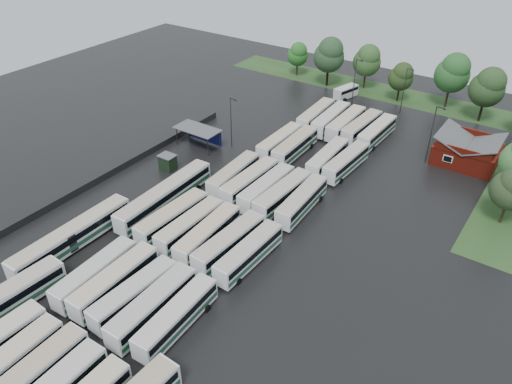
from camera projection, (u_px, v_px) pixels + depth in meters
The scene contains 48 objects.
ground at pixel (193, 243), 67.00m from camera, with size 160.00×160.00×0.00m, color black.
brick_building at pixel (467, 153), 84.05m from camera, with size 10.07×8.60×5.39m.
wash_shed at pixel (199, 131), 88.66m from camera, with size 8.20×4.20×3.58m.
utility_hut at pixel (168, 162), 82.62m from camera, with size 2.70×2.20×2.62m.
grass_strip_north at pixel (391, 94), 110.65m from camera, with size 80.00×10.00×0.01m, color #27481D.
west_fence at pixel (122, 167), 82.69m from camera, with size 0.10×50.00×1.20m, color #2D2D30.
bus_r0c1 at pixel (7, 366), 48.49m from camera, with size 2.92×11.94×3.30m.
bus_r0c2 at pixel (31, 378), 47.32m from camera, with size 2.89×12.13×3.36m.
bus_r1c0 at pixel (95, 274), 59.40m from camera, with size 3.10×11.90×3.28m.
bus_r1c1 at pixel (115, 281), 58.27m from camera, with size 2.89×12.17×3.37m.
bus_r1c2 at pixel (134, 294), 56.65m from camera, with size 2.94×11.69×3.23m.
bus_r1c3 at pixel (153, 306), 54.95m from camera, with size 2.92×12.28×3.40m.
bus_r1c4 at pixel (177, 317), 53.75m from camera, with size 3.01×11.77×3.25m.
bus_r2c0 at pixel (172, 217), 68.77m from camera, with size 3.01×12.18×3.37m.
bus_r2c1 at pixel (190, 226), 67.35m from camera, with size 2.63×11.63×3.23m.
bus_r2c2 at pixel (208, 234), 65.73m from camera, with size 3.09×11.99×3.31m.
bus_r2c3 at pixel (229, 243), 64.21m from camera, with size 3.09×12.09×3.33m.
bus_r2c4 at pixel (249, 253), 62.60m from camera, with size 2.71×11.67×3.24m.
bus_r3c0 at pixel (234, 174), 78.46m from camera, with size 3.07×11.79×3.25m.
bus_r3c1 at pixel (250, 181), 76.63m from camera, with size 2.84×12.18×3.38m.
bus_r3c2 at pixel (267, 188), 75.06m from camera, with size 2.65×11.90×3.31m.
bus_r3c3 at pixel (283, 194), 73.68m from camera, with size 3.07×12.16×3.36m.
bus_r3c4 at pixel (302, 201), 72.20m from camera, with size 3.10×11.97×3.30m.
bus_r4c0 at pixel (280, 142), 87.69m from camera, with size 2.52×11.69×3.25m.
bus_r4c1 at pixel (295, 146), 86.25m from camera, with size 2.91×12.14×3.36m.
bus_r4c3 at pixel (328, 158), 82.87m from camera, with size 2.85×11.67×3.23m.
bus_r4c4 at pixel (346, 162), 81.73m from camera, with size 2.99×11.73×3.24m.
bus_r5c0 at pixel (316, 115), 96.84m from camera, with size 3.15×12.14×3.35m.
bus_r5c1 at pixel (331, 119), 95.26m from camera, with size 3.09×12.36×3.41m.
bus_r5c2 at pixel (346, 123), 93.67m from camera, with size 2.76×12.31×3.42m.
bus_r5c3 at pixel (362, 127), 92.67m from camera, with size 3.03×11.91×3.29m.
bus_r5c4 at pixel (377, 132), 90.82m from camera, with size 2.77×11.84×3.28m.
artic_bus_west_b at pixel (165, 195), 73.28m from camera, with size 3.07×18.47×3.42m.
artic_bus_west_c at pixel (72, 237), 65.23m from camera, with size 2.66×18.06×3.35m.
minibus at pixel (346, 92), 108.04m from camera, with size 3.58×6.16×2.53m.
tree_north_0 at pixel (298, 54), 117.50m from camera, with size 4.89×4.89×8.10m.
tree_north_1 at pixel (330, 55), 110.59m from camera, with size 6.85×6.85×11.35m.
tree_north_2 at pixel (367, 60), 109.72m from camera, with size 6.15×6.15×10.19m.
tree_north_3 at pixel (401, 76), 104.14m from camera, with size 5.21×5.21×8.63m.
tree_north_4 at pixel (453, 73), 100.47m from camera, with size 7.04×7.04×11.66m.
tree_north_5 at pixel (488, 87), 94.90m from camera, with size 6.74×6.74×11.16m.
lamp_post_ne at pixel (433, 131), 81.94m from camera, with size 1.59×0.31×10.33m.
lamp_post_nw at pixel (232, 119), 87.08m from camera, with size 1.44×0.28×9.35m.
lamp_post_back_w at pixel (355, 79), 102.59m from camera, with size 1.51×0.29×9.82m.
lamp_post_back_e at pixel (405, 87), 99.16m from camera, with size 1.45×0.28×9.44m.
puddle_0 at pixel (83, 323), 55.32m from camera, with size 3.63×3.63×0.01m, color black.
puddle_2 at pixel (148, 217), 71.89m from camera, with size 5.27×5.27×0.01m, color black.
puddle_3 at pixel (237, 261), 64.00m from camera, with size 3.56×3.56×0.01m, color black.
Camera 1 is at (36.53, -38.20, 42.60)m, focal length 35.00 mm.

